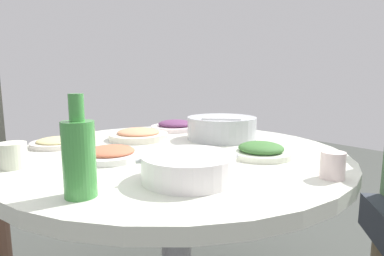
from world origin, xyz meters
TOP-DOWN VIEW (x-y plane):
  - round_dining_table at (0.00, 0.00)m, footprint 1.19×1.19m
  - rice_bowl at (0.28, 0.05)m, footprint 0.29×0.29m
  - soup_bowl at (-0.17, -0.29)m, footprint 0.24×0.24m
  - dish_tofu_braise at (-0.24, 0.04)m, footprint 0.22×0.22m
  - dish_shrimp at (-0.00, 0.27)m, footprint 0.25×0.25m
  - dish_greens at (0.16, -0.25)m, footprint 0.20×0.20m
  - dish_noodles at (-0.31, 0.35)m, footprint 0.20×0.20m
  - dish_eggplant at (0.28, 0.38)m, footprint 0.25×0.25m
  - green_bottle at (-0.43, -0.23)m, footprint 0.07×0.07m
  - tea_cup_near at (0.12, -0.52)m, footprint 0.06×0.06m
  - tea_cup_far at (-0.50, 0.11)m, footprint 0.08×0.08m

SIDE VIEW (x-z plane):
  - round_dining_table at x=0.00m, z-range 0.27..1.00m
  - dish_noodles at x=-0.31m, z-range 0.72..0.75m
  - dish_tofu_braise at x=-0.24m, z-range 0.72..0.76m
  - dish_eggplant at x=0.28m, z-range 0.72..0.77m
  - dish_greens at x=0.16m, z-range 0.72..0.77m
  - dish_shrimp at x=0.00m, z-range 0.72..0.77m
  - soup_bowl at x=-0.17m, z-range 0.72..0.79m
  - tea_cup_near at x=0.12m, z-range 0.72..0.79m
  - tea_cup_far at x=-0.50m, z-range 0.72..0.80m
  - rice_bowl at x=0.28m, z-range 0.72..0.82m
  - green_bottle at x=-0.43m, z-range 0.70..0.93m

